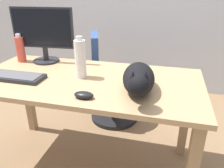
{
  "coord_description": "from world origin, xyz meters",
  "views": [
    {
      "loc": [
        0.5,
        -1.26,
        1.29
      ],
      "look_at": [
        0.22,
        -0.17,
        0.78
      ],
      "focal_mm": 35.78,
      "sensor_mm": 36.0,
      "label": 1
    }
  ],
  "objects_px": {
    "computer_mouse": "(84,95)",
    "water_bottle": "(20,49)",
    "cat": "(139,79)",
    "monitor": "(43,33)",
    "spray_bottle": "(80,59)",
    "office_chair": "(110,85)",
    "keyboard": "(11,76)"
  },
  "relations": [
    {
      "from": "monitor",
      "to": "cat",
      "type": "relative_size",
      "value": 0.79
    },
    {
      "from": "office_chair",
      "to": "monitor",
      "type": "height_order",
      "value": "monitor"
    },
    {
      "from": "office_chair",
      "to": "spray_bottle",
      "type": "bearing_deg",
      "value": -91.28
    },
    {
      "from": "keyboard",
      "to": "spray_bottle",
      "type": "relative_size",
      "value": 1.62
    },
    {
      "from": "monitor",
      "to": "computer_mouse",
      "type": "xyz_separation_m",
      "value": [
        0.51,
        -0.51,
        -0.21
      ]
    },
    {
      "from": "cat",
      "to": "water_bottle",
      "type": "height_order",
      "value": "water_bottle"
    },
    {
      "from": "office_chair",
      "to": "spray_bottle",
      "type": "xyz_separation_m",
      "value": [
        -0.01,
        -0.66,
        0.48
      ]
    },
    {
      "from": "computer_mouse",
      "to": "water_bottle",
      "type": "height_order",
      "value": "water_bottle"
    },
    {
      "from": "spray_bottle",
      "to": "computer_mouse",
      "type": "bearing_deg",
      "value": -65.81
    },
    {
      "from": "keyboard",
      "to": "cat",
      "type": "relative_size",
      "value": 0.72
    },
    {
      "from": "cat",
      "to": "water_bottle",
      "type": "bearing_deg",
      "value": 161.87
    },
    {
      "from": "spray_bottle",
      "to": "monitor",
      "type": "bearing_deg",
      "value": 148.52
    },
    {
      "from": "keyboard",
      "to": "water_bottle",
      "type": "height_order",
      "value": "water_bottle"
    },
    {
      "from": "office_chair",
      "to": "cat",
      "type": "relative_size",
      "value": 1.44
    },
    {
      "from": "monitor",
      "to": "computer_mouse",
      "type": "distance_m",
      "value": 0.76
    },
    {
      "from": "cat",
      "to": "monitor",
      "type": "bearing_deg",
      "value": 155.29
    },
    {
      "from": "office_chair",
      "to": "computer_mouse",
      "type": "distance_m",
      "value": 1.01
    },
    {
      "from": "office_chair",
      "to": "keyboard",
      "type": "xyz_separation_m",
      "value": [
        -0.45,
        -0.79,
        0.36
      ]
    },
    {
      "from": "water_bottle",
      "to": "computer_mouse",
      "type": "bearing_deg",
      "value": -33.77
    },
    {
      "from": "keyboard",
      "to": "computer_mouse",
      "type": "distance_m",
      "value": 0.58
    },
    {
      "from": "office_chair",
      "to": "cat",
      "type": "bearing_deg",
      "value": -64.17
    },
    {
      "from": "spray_bottle",
      "to": "cat",
      "type": "bearing_deg",
      "value": -17.21
    },
    {
      "from": "cat",
      "to": "spray_bottle",
      "type": "distance_m",
      "value": 0.42
    },
    {
      "from": "cat",
      "to": "water_bottle",
      "type": "xyz_separation_m",
      "value": [
        -0.98,
        0.32,
        0.02
      ]
    },
    {
      "from": "computer_mouse",
      "to": "monitor",
      "type": "bearing_deg",
      "value": 135.04
    },
    {
      "from": "monitor",
      "to": "water_bottle",
      "type": "height_order",
      "value": "monitor"
    },
    {
      "from": "monitor",
      "to": "office_chair",
      "type": "bearing_deg",
      "value": 46.27
    },
    {
      "from": "computer_mouse",
      "to": "water_bottle",
      "type": "xyz_separation_m",
      "value": [
        -0.71,
        0.47,
        0.08
      ]
    },
    {
      "from": "office_chair",
      "to": "water_bottle",
      "type": "distance_m",
      "value": 0.88
    },
    {
      "from": "cat",
      "to": "keyboard",
      "type": "bearing_deg",
      "value": -179.51
    },
    {
      "from": "monitor",
      "to": "cat",
      "type": "bearing_deg",
      "value": -24.71
    },
    {
      "from": "monitor",
      "to": "computer_mouse",
      "type": "relative_size",
      "value": 4.37
    }
  ]
}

